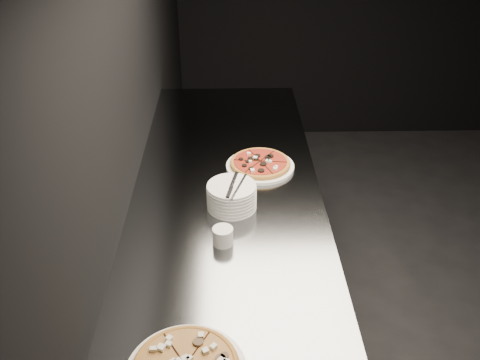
{
  "coord_description": "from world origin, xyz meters",
  "views": [
    {
      "loc": [
        -2.12,
        -1.62,
        2.06
      ],
      "look_at": [
        -2.08,
        0.07,
        1.02
      ],
      "focal_mm": 40.0,
      "sensor_mm": 36.0,
      "label": 1
    }
  ],
  "objects_px": {
    "cutlery": "(234,187)",
    "plate_stack": "(232,196)",
    "ramekin": "(223,236)",
    "counter": "(228,303)",
    "pizza_tomato": "(260,164)"
  },
  "relations": [
    {
      "from": "counter",
      "to": "plate_stack",
      "type": "distance_m",
      "value": 0.51
    },
    {
      "from": "ramekin",
      "to": "counter",
      "type": "bearing_deg",
      "value": 85.67
    },
    {
      "from": "counter",
      "to": "ramekin",
      "type": "height_order",
      "value": "ramekin"
    },
    {
      "from": "cutlery",
      "to": "ramekin",
      "type": "relative_size",
      "value": 2.64
    },
    {
      "from": "counter",
      "to": "plate_stack",
      "type": "height_order",
      "value": "plate_stack"
    },
    {
      "from": "counter",
      "to": "pizza_tomato",
      "type": "height_order",
      "value": "pizza_tomato"
    },
    {
      "from": "counter",
      "to": "ramekin",
      "type": "xyz_separation_m",
      "value": [
        -0.01,
        -0.18,
        0.49
      ]
    },
    {
      "from": "pizza_tomato",
      "to": "ramekin",
      "type": "relative_size",
      "value": 4.07
    },
    {
      "from": "counter",
      "to": "plate_stack",
      "type": "xyz_separation_m",
      "value": [
        0.02,
        0.04,
        0.51
      ]
    },
    {
      "from": "plate_stack",
      "to": "ramekin",
      "type": "xyz_separation_m",
      "value": [
        -0.03,
        -0.22,
        -0.02
      ]
    },
    {
      "from": "cutlery",
      "to": "plate_stack",
      "type": "bearing_deg",
      "value": 129.96
    },
    {
      "from": "counter",
      "to": "pizza_tomato",
      "type": "relative_size",
      "value": 8.49
    },
    {
      "from": "plate_stack",
      "to": "cutlery",
      "type": "relative_size",
      "value": 0.98
    },
    {
      "from": "cutlery",
      "to": "ramekin",
      "type": "distance_m",
      "value": 0.22
    },
    {
      "from": "ramekin",
      "to": "cutlery",
      "type": "bearing_deg",
      "value": 79.22
    }
  ]
}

